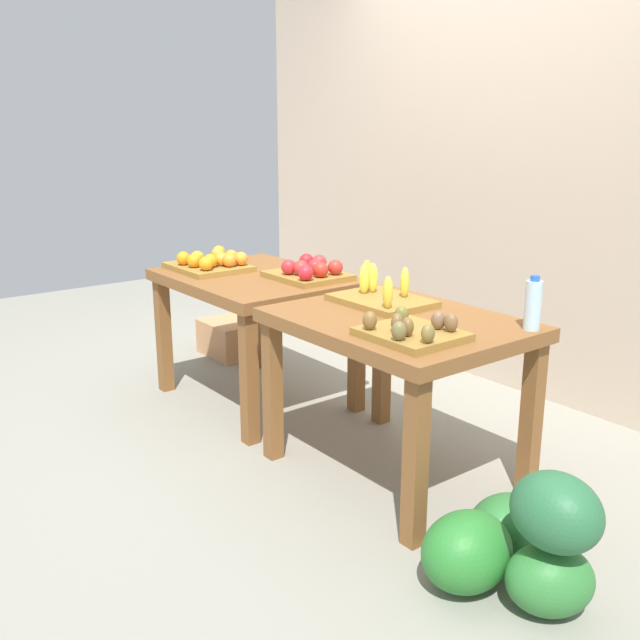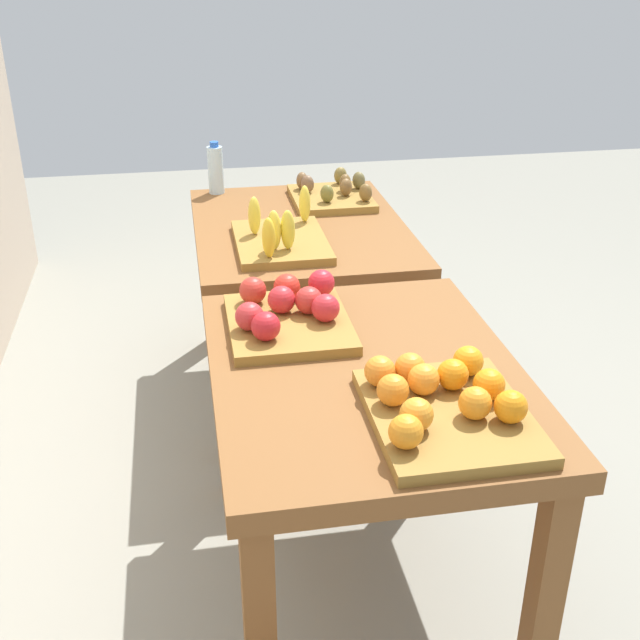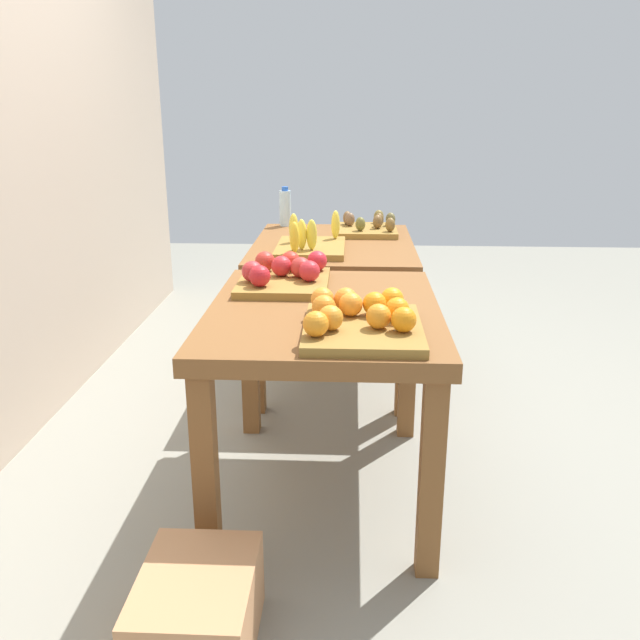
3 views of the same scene
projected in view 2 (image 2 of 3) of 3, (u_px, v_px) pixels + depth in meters
ground_plane at (326, 465)px, 2.88m from camera, size 8.00×8.00×0.00m
display_table_left at (365, 401)px, 2.11m from camera, size 1.04×0.80×0.72m
display_table_right at (300, 250)px, 3.10m from camera, size 1.04×0.80×0.72m
orange_bin at (443, 402)px, 1.84m from camera, size 0.44×0.37×0.11m
apple_bin at (288, 312)px, 2.26m from camera, size 0.40×0.34×0.11m
banana_crate at (280, 237)px, 2.82m from camera, size 0.44×0.32×0.17m
kiwi_bin at (333, 194)px, 3.29m from camera, size 0.36×0.33×0.10m
water_bottle at (216, 169)px, 3.37m from camera, size 0.07×0.07×0.22m
watermelon_pile at (328, 265)px, 4.09m from camera, size 0.59×0.59×0.48m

